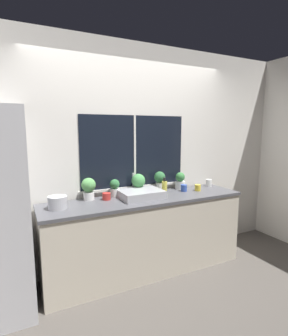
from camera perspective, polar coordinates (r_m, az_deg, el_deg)
name	(u,v)px	position (r m, az deg, el deg)	size (l,w,h in m)	color
ground_plane	(157,282)	(3.17, 2.90, -23.54)	(14.00, 14.00, 0.00)	#4C4742
wall_back	(134,156)	(3.27, -2.30, 2.65)	(8.00, 0.09, 2.70)	silver
wall_right	(222,146)	(5.26, 16.69, 4.54)	(0.06, 7.00, 2.70)	silver
counter	(146,235)	(3.18, 0.44, -14.30)	(2.37, 0.58, 0.90)	beige
sink	(141,194)	(3.03, -0.71, -5.65)	(0.48, 0.42, 0.26)	#ADADB2
potted_plant_far_left	(89,188)	(2.99, -11.96, -4.20)	(0.16, 0.16, 0.25)	white
potted_plant_left	(115,188)	(3.08, -6.38, -4.33)	(0.11, 0.11, 0.21)	white
potted_plant_center	(138,182)	(3.19, -1.26, -3.14)	(0.17, 0.17, 0.25)	white
potted_plant_right	(160,180)	(3.32, 3.43, -2.60)	(0.14, 0.14, 0.26)	white
potted_plant_far_right	(180,181)	(3.49, 7.87, -2.78)	(0.13, 0.13, 0.22)	white
soap_bottle	(164,188)	(3.17, 4.46, -4.27)	(0.06, 0.06, 0.21)	#DBD14C
mug_yellow	(198,188)	(3.44, 11.62, -4.22)	(0.08, 0.08, 0.08)	gold
mug_blue	(184,188)	(3.38, 8.67, -4.32)	(0.08, 0.08, 0.08)	#3351AD
mug_white	(209,183)	(3.74, 13.91, -3.16)	(0.08, 0.08, 0.09)	white
mug_red	(106,196)	(2.98, -8.17, -6.13)	(0.09, 0.09, 0.08)	#B72D28
kettle	(58,202)	(2.76, -18.30, -7.04)	(0.19, 0.19, 0.14)	#B2B2B7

